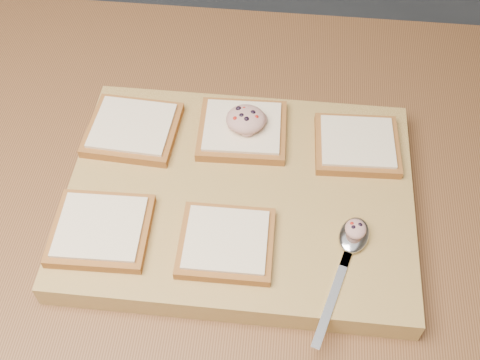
% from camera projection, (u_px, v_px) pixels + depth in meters
% --- Properties ---
extents(island_counter, '(2.00, 0.80, 0.90)m').
position_uv_depth(island_counter, '(203.00, 319.00, 1.20)').
color(island_counter, slate).
rests_on(island_counter, ground).
extents(cutting_board, '(0.45, 0.35, 0.04)m').
position_uv_depth(cutting_board, '(240.00, 197.00, 0.81)').
color(cutting_board, tan).
rests_on(cutting_board, island_counter).
extents(bread_far_left, '(0.13, 0.12, 0.02)m').
position_uv_depth(bread_far_left, '(133.00, 129.00, 0.85)').
color(bread_far_left, '#9D5A28').
rests_on(bread_far_left, cutting_board).
extents(bread_far_center, '(0.13, 0.12, 0.02)m').
position_uv_depth(bread_far_center, '(242.00, 130.00, 0.85)').
color(bread_far_center, '#9D5A28').
rests_on(bread_far_center, cutting_board).
extents(bread_far_right, '(0.12, 0.11, 0.02)m').
position_uv_depth(bread_far_right, '(357.00, 144.00, 0.83)').
color(bread_far_right, '#9D5A28').
rests_on(bread_far_right, cutting_board).
extents(bread_near_left, '(0.12, 0.11, 0.02)m').
position_uv_depth(bread_near_left, '(101.00, 229.00, 0.75)').
color(bread_near_left, '#9D5A28').
rests_on(bread_near_left, cutting_board).
extents(bread_near_center, '(0.12, 0.11, 0.02)m').
position_uv_depth(bread_near_center, '(226.00, 242.00, 0.73)').
color(bread_near_center, '#9D5A28').
rests_on(bread_near_center, cutting_board).
extents(tuna_salad_dollop, '(0.06, 0.05, 0.03)m').
position_uv_depth(tuna_salad_dollop, '(246.00, 119.00, 0.83)').
color(tuna_salad_dollop, tan).
rests_on(tuna_salad_dollop, bread_far_center).
extents(spoon, '(0.07, 0.18, 0.01)m').
position_uv_depth(spoon, '(351.00, 244.00, 0.74)').
color(spoon, silver).
rests_on(spoon, cutting_board).
extents(spoon_salad, '(0.03, 0.03, 0.02)m').
position_uv_depth(spoon_salad, '(356.00, 229.00, 0.73)').
color(spoon_salad, tan).
rests_on(spoon_salad, spoon).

